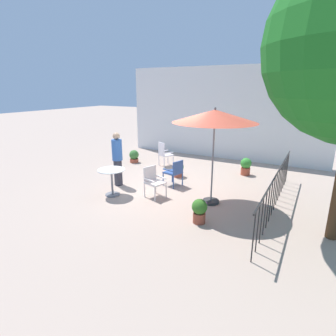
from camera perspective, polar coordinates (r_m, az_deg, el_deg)
ground_plane at (r=8.42m, az=0.42°, el=-4.48°), size 60.00×60.00×0.00m
villa_facade at (r=12.24m, az=11.23°, el=11.14°), size 8.76×0.30×3.88m
terrace_railing at (r=7.32m, az=21.61°, el=-3.27°), size 0.03×5.34×1.01m
patio_umbrella_0 at (r=6.98m, az=9.71°, el=10.38°), size 2.14×2.14×2.54m
cafe_table_0 at (r=7.98m, az=-11.63°, el=-1.90°), size 0.77×0.77×0.77m
patio_chair_0 at (r=7.74m, az=-3.09°, el=-2.46°), size 0.60×0.58×0.87m
patio_chair_1 at (r=8.57m, az=1.40°, el=-0.66°), size 0.57×0.57×0.83m
patio_chair_2 at (r=10.72m, az=-0.81°, el=3.18°), size 0.61×0.62×0.97m
potted_plant_0 at (r=6.36m, az=6.56°, el=-8.70°), size 0.36×0.36×0.58m
potted_plant_1 at (r=9.52m, az=2.12°, el=-0.17°), size 0.39×0.39×0.55m
potted_plant_2 at (r=11.46m, az=-7.08°, el=2.46°), size 0.40×0.39×0.52m
potted_plant_3 at (r=10.10m, az=15.88°, el=0.42°), size 0.38×0.38×0.62m
standing_person at (r=8.70m, az=-10.49°, el=1.98°), size 0.45×0.45×1.69m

